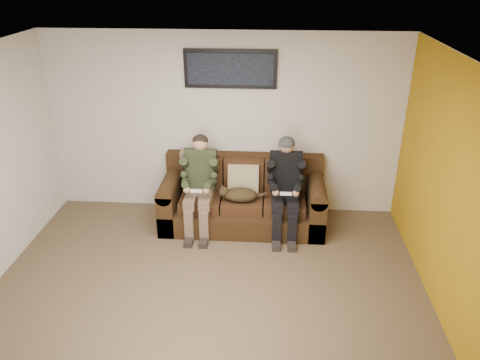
# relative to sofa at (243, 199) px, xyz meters

# --- Properties ---
(floor) EXTENTS (5.00, 5.00, 0.00)m
(floor) POSITION_rel_sofa_xyz_m (-0.30, -1.83, -0.35)
(floor) COLOR brown
(floor) RESTS_ON ground
(ceiling) EXTENTS (5.00, 5.00, 0.00)m
(ceiling) POSITION_rel_sofa_xyz_m (-0.30, -1.83, 2.25)
(ceiling) COLOR silver
(ceiling) RESTS_ON ground
(wall_back) EXTENTS (5.00, 0.00, 5.00)m
(wall_back) POSITION_rel_sofa_xyz_m (-0.30, 0.42, 0.95)
(wall_back) COLOR beige
(wall_back) RESTS_ON ground
(wall_right) EXTENTS (0.00, 4.50, 4.50)m
(wall_right) POSITION_rel_sofa_xyz_m (2.20, -1.83, 0.95)
(wall_right) COLOR beige
(wall_right) RESTS_ON ground
(accent_wall_right) EXTENTS (0.00, 4.50, 4.50)m
(accent_wall_right) POSITION_rel_sofa_xyz_m (2.19, -1.83, 0.95)
(accent_wall_right) COLOR #AD7F11
(accent_wall_right) RESTS_ON ground
(sofa) EXTENTS (2.24, 0.97, 0.92)m
(sofa) POSITION_rel_sofa_xyz_m (0.00, 0.00, 0.00)
(sofa) COLOR #321F0F
(sofa) RESTS_ON ground
(throw_pillow) EXTENTS (0.43, 0.20, 0.42)m
(throw_pillow) POSITION_rel_sofa_xyz_m (0.00, 0.04, 0.31)
(throw_pillow) COLOR tan
(throw_pillow) RESTS_ON sofa
(throw_blanket) EXTENTS (0.46, 0.22, 0.08)m
(throw_blanket) POSITION_rel_sofa_xyz_m (-0.68, 0.28, 0.57)
(throw_blanket) COLOR tan
(throw_blanket) RESTS_ON sofa
(person_left) EXTENTS (0.51, 0.87, 1.30)m
(person_left) POSITION_rel_sofa_xyz_m (-0.58, -0.19, 0.39)
(person_left) COLOR brown
(person_left) RESTS_ON sofa
(person_right) EXTENTS (0.51, 0.86, 1.31)m
(person_right) POSITION_rel_sofa_xyz_m (0.58, -0.19, 0.39)
(person_right) COLOR black
(person_right) RESTS_ON sofa
(cat) EXTENTS (0.66, 0.26, 0.24)m
(cat) POSITION_rel_sofa_xyz_m (-0.04, -0.25, 0.20)
(cat) COLOR #413219
(cat) RESTS_ON sofa
(framed_poster) EXTENTS (1.25, 0.05, 0.52)m
(framed_poster) POSITION_rel_sofa_xyz_m (-0.20, 0.39, 1.75)
(framed_poster) COLOR black
(framed_poster) RESTS_ON wall_back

